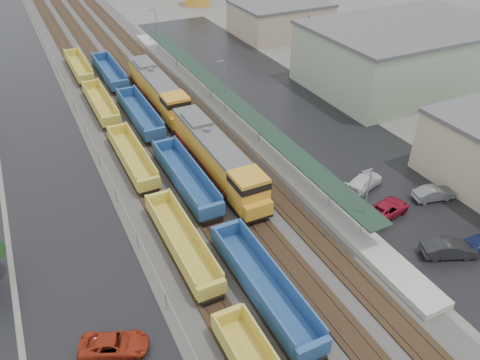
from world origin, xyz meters
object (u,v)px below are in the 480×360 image
Objects in this scene: well_string_blue at (218,224)px; parked_car_east_c at (364,182)px; parked_car_west_c at (114,345)px; locomotive_lead at (218,158)px; parked_car_east_b at (387,209)px; locomotive_trail at (158,91)px; well_string_yellow at (154,194)px; parked_car_east_e at (433,193)px; parked_car_east_a at (449,249)px.

parked_car_east_c is (17.43, 0.06, -0.44)m from well_string_blue.
locomotive_lead is at bearing -19.79° from parked_car_west_c.
well_string_blue is 19.85× the size of parked_car_east_b.
parked_car_east_b is at bearing -16.24° from well_string_blue.
locomotive_trail is 4.07× the size of parked_car_east_b.
well_string_blue is (4.00, -7.51, 0.08)m from well_string_yellow.
locomotive_trail is 39.60m from parked_car_east_e.
well_string_yellow is 19.61× the size of parked_car_west_c.
parked_car_east_c is at bearing -51.01° from parked_car_west_c.
locomotive_trail is at bearing 40.52° from parked_car_east_e.
parked_car_east_a is at bearing 155.70° from parked_car_east_e.
parked_car_east_b is at bearing -70.33° from locomotive_trail.
well_string_blue is 21.07m from parked_car_east_a.
locomotive_trail is 32.88m from parked_car_east_c.
well_string_yellow reaches higher than parked_car_east_e.
parked_car_east_e is at bearing -13.52° from parked_car_east_a.
locomotive_lead is 4.26× the size of parked_car_west_c.
locomotive_trail reaches higher than parked_car_west_c.
well_string_blue is at bearing 90.24° from parked_car_east_e.
parked_car_east_b is (12.44, -34.80, -1.81)m from locomotive_trail.
parked_car_east_e is (22.62, -4.89, -0.49)m from well_string_blue.
well_string_blue is at bearing 62.50° from parked_car_east_b.
well_string_blue is 23.15m from parked_car_east_e.
parked_car_east_a is (17.35, -11.96, -0.40)m from well_string_blue.
well_string_blue reaches higher than parked_car_west_c.
parked_car_east_c is at bearing 58.78° from parked_car_east_e.
parked_car_west_c is 1.00× the size of parked_car_east_a.
parked_car_east_c is (13.43, -29.96, -1.76)m from locomotive_trail.
parked_car_east_e is (26.62, -12.40, -0.41)m from well_string_yellow.
locomotive_trail is (0.00, 21.00, 0.00)m from locomotive_lead.
parked_car_east_c reaches higher than parked_car_west_c.
locomotive_lead is at bearing 55.70° from parked_car_east_a.
locomotive_lead reaches higher than parked_car_west_c.
locomotive_lead is 1.00× the size of locomotive_trail.
parked_car_east_b is (28.56, 3.80, 0.03)m from parked_car_west_c.
parked_car_east_c is (13.43, -8.96, -1.76)m from locomotive_lead.
parked_car_east_e is at bearing -12.21° from well_string_blue.
locomotive_trail is at bearing 40.87° from parked_car_east_a.
locomotive_lead reaches higher than parked_car_east_a.
parked_car_east_b is at bearing -59.74° from parked_car_west_c.
well_string_yellow is 23.86m from parked_car_east_b.
parked_car_east_a is at bearing -42.36° from well_string_yellow.
parked_car_east_c is at bearing 0.19° from well_string_blue.
well_string_blue is 17.44m from parked_car_east_c.
locomotive_lead is 23.31m from parked_car_east_e.
parked_car_east_a is at bearing -73.84° from parked_car_west_c.
parked_car_east_a is 1.12× the size of parked_car_east_e.
well_string_blue is 17.13m from parked_car_east_b.
well_string_blue reaches higher than parked_car_east_e.
well_string_yellow reaches higher than parked_car_east_b.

